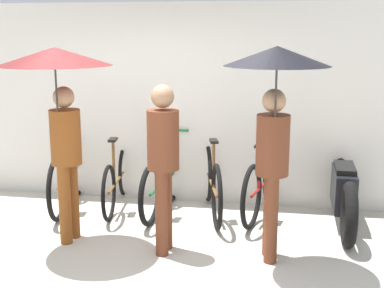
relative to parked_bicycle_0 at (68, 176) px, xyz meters
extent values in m
plane|color=beige|center=(1.23, -1.56, -0.40)|extent=(30.00, 30.00, 0.00)
cube|color=silver|center=(1.23, 0.56, 0.89)|extent=(11.41, 0.12, 2.58)
torus|color=black|center=(-0.08, 0.50, -0.01)|extent=(0.17, 0.78, 0.78)
torus|color=black|center=(0.08, -0.51, -0.01)|extent=(0.17, 0.78, 0.78)
cylinder|color=#A59E93|center=(0.00, -0.01, -0.01)|extent=(0.19, 1.01, 0.04)
cylinder|color=#A59E93|center=(0.03, -0.18, 0.25)|extent=(0.04, 0.04, 0.52)
cube|color=black|center=(0.03, -0.18, 0.52)|extent=(0.12, 0.21, 0.03)
cylinder|color=#A59E93|center=(-0.08, 0.50, 0.31)|extent=(0.04, 0.04, 0.65)
cylinder|color=#A59E93|center=(-0.08, 0.50, 0.64)|extent=(0.44, 0.09, 0.03)
torus|color=black|center=(0.55, 0.61, -0.06)|extent=(0.13, 0.68, 0.68)
torus|color=black|center=(0.68, -0.41, -0.06)|extent=(0.13, 0.68, 0.68)
cylinder|color=brown|center=(0.62, 0.10, -0.06)|extent=(0.16, 1.03, 0.04)
cylinder|color=brown|center=(0.64, -0.08, 0.22)|extent=(0.04, 0.04, 0.56)
cube|color=black|center=(0.64, -0.08, 0.52)|extent=(0.11, 0.21, 0.03)
cylinder|color=brown|center=(0.55, 0.61, 0.31)|extent=(0.04, 0.04, 0.74)
cylinder|color=brown|center=(0.55, 0.61, 0.68)|extent=(0.44, 0.08, 0.03)
torus|color=black|center=(1.26, 0.48, -0.04)|extent=(0.11, 0.73, 0.72)
torus|color=black|center=(1.20, -0.47, -0.04)|extent=(0.11, 0.73, 0.72)
cylinder|color=#19662D|center=(1.23, 0.00, -0.04)|extent=(0.10, 0.95, 0.04)
cylinder|color=#19662D|center=(1.22, -0.16, 0.24)|extent=(0.04, 0.04, 0.56)
cube|color=black|center=(1.22, -0.16, 0.53)|extent=(0.10, 0.21, 0.03)
cylinder|color=#19662D|center=(1.26, 0.48, 0.26)|extent=(0.04, 0.04, 0.60)
cylinder|color=#19662D|center=(1.26, 0.48, 0.56)|extent=(0.44, 0.06, 0.03)
torus|color=black|center=(1.72, 0.57, -0.02)|extent=(0.24, 0.75, 0.76)
torus|color=black|center=(1.98, -0.46, -0.02)|extent=(0.24, 0.75, 0.76)
cylinder|color=brown|center=(1.85, 0.06, -0.02)|extent=(0.30, 1.03, 0.04)
cylinder|color=brown|center=(1.89, -0.12, 0.26)|extent=(0.04, 0.04, 0.56)
cube|color=black|center=(1.89, -0.12, 0.56)|extent=(0.14, 0.22, 0.03)
cylinder|color=brown|center=(1.72, 0.57, 0.29)|extent=(0.04, 0.04, 0.61)
cylinder|color=brown|center=(1.72, 0.57, 0.59)|extent=(0.43, 0.14, 0.03)
torus|color=black|center=(2.56, 0.58, -0.02)|extent=(0.21, 0.75, 0.75)
torus|color=black|center=(2.37, -0.37, -0.02)|extent=(0.21, 0.75, 0.75)
cylinder|color=maroon|center=(2.46, 0.11, -0.02)|extent=(0.23, 0.96, 0.04)
cylinder|color=maroon|center=(2.43, -0.06, 0.24)|extent=(0.04, 0.04, 0.52)
cube|color=black|center=(2.43, -0.06, 0.51)|extent=(0.13, 0.21, 0.03)
cylinder|color=maroon|center=(2.56, 0.58, 0.27)|extent=(0.04, 0.04, 0.59)
cylinder|color=maroon|center=(2.56, 0.58, 0.57)|extent=(0.44, 0.12, 0.03)
cylinder|color=brown|center=(0.47, -0.98, 0.03)|extent=(0.13, 0.13, 0.85)
cylinder|color=brown|center=(0.45, -1.16, 0.03)|extent=(0.13, 0.13, 0.85)
cylinder|color=brown|center=(0.46, -1.07, 0.74)|extent=(0.32, 0.32, 0.58)
sphere|color=tan|center=(0.46, -1.07, 1.16)|extent=(0.22, 0.22, 0.22)
cylinder|color=#332D28|center=(0.45, -1.21, 1.13)|extent=(0.02, 0.02, 0.72)
cone|color=#591919|center=(0.45, -1.21, 1.58)|extent=(1.14, 1.14, 0.18)
cylinder|color=brown|center=(1.53, -1.09, 0.04)|extent=(0.13, 0.13, 0.88)
cylinder|color=brown|center=(1.53, -1.27, 0.04)|extent=(0.13, 0.13, 0.88)
cylinder|color=brown|center=(1.53, -1.18, 0.77)|extent=(0.32, 0.32, 0.60)
sphere|color=#997051|center=(1.53, -1.18, 1.21)|extent=(0.23, 0.23, 0.23)
cylinder|color=brown|center=(2.60, -1.08, 0.03)|extent=(0.13, 0.13, 0.87)
cylinder|color=brown|center=(2.62, -1.26, 0.03)|extent=(0.13, 0.13, 0.87)
cylinder|color=brown|center=(2.61, -1.17, 0.76)|extent=(0.32, 0.32, 0.59)
sphere|color=tan|center=(2.61, -1.17, 1.19)|extent=(0.23, 0.23, 0.23)
cylinder|color=#332D28|center=(2.62, -1.31, 1.16)|extent=(0.02, 0.02, 0.73)
cone|color=black|center=(2.62, -1.31, 1.61)|extent=(0.97, 0.97, 0.18)
torus|color=black|center=(3.42, 0.64, -0.05)|extent=(0.13, 0.70, 0.70)
torus|color=black|center=(3.40, -0.72, -0.05)|extent=(0.13, 0.70, 0.70)
cube|color=black|center=(3.41, -0.04, 0.03)|extent=(0.25, 0.75, 0.44)
cube|color=black|center=(3.41, -0.04, 0.28)|extent=(0.22, 0.53, 0.06)
cylinder|color=#B2B2B7|center=(3.42, 0.64, 0.50)|extent=(0.58, 0.04, 0.03)
camera|label=1|loc=(2.73, -6.21, 1.84)|focal=50.00mm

